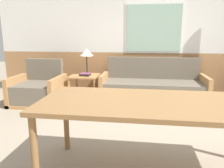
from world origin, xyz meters
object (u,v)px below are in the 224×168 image
at_px(armchair, 38,91).
at_px(side_table, 85,79).
at_px(couch, 153,89).
at_px(table_lamp, 87,53).
at_px(dining_table, 154,108).

distance_m(armchair, side_table, 0.95).
bearing_deg(couch, table_lamp, 177.81).
bearing_deg(armchair, side_table, 23.84).
xyz_separation_m(couch, armchair, (-2.23, -0.47, -0.01)).
height_order(couch, dining_table, couch).
height_order(armchair, side_table, armchair).
height_order(side_table, table_lamp, table_lamp).
xyz_separation_m(couch, dining_table, (-0.10, -2.49, 0.42)).
bearing_deg(dining_table, side_table, 118.04).
bearing_deg(armchair, couch, 8.73).
distance_m(armchair, table_lamp, 1.22).
height_order(armchair, table_lamp, table_lamp).
bearing_deg(table_lamp, dining_table, -63.43).
relative_size(couch, side_table, 3.60).
relative_size(armchair, table_lamp, 1.72).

